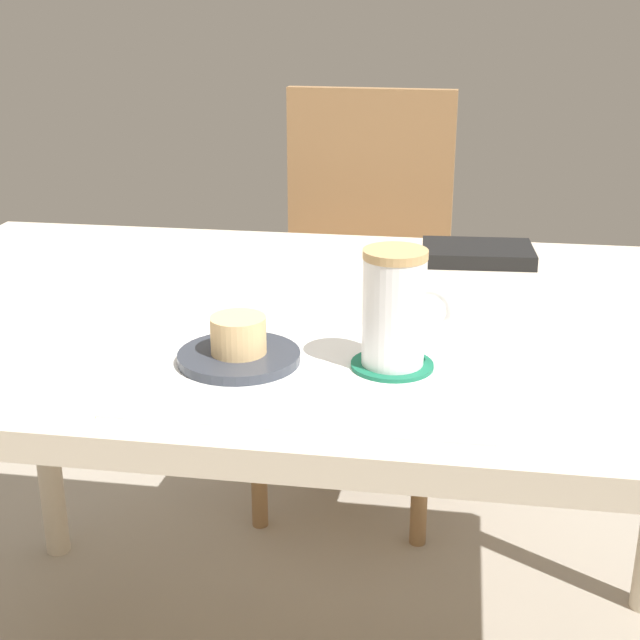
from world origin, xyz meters
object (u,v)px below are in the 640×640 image
object	(u,v)px
pastry	(238,335)
wooden_chair	(359,281)
dining_table	(304,355)
coffee_mug	(396,308)
pastry_plate	(239,357)
small_book	(478,253)

from	to	relation	value
pastry	wooden_chair	bearing A→B (deg)	88.14
dining_table	coffee_mug	bearing A→B (deg)	-54.31
dining_table	coffee_mug	xyz separation A→B (m)	(0.14, -0.20, 0.15)
pastry	dining_table	bearing A→B (deg)	79.04
dining_table	pastry_plate	world-z (taller)	pastry_plate
pastry_plate	dining_table	bearing A→B (deg)	79.04
coffee_mug	small_book	world-z (taller)	coffee_mug
wooden_chair	coffee_mug	size ratio (longest dim) A/B	6.75
small_book	coffee_mug	bearing A→B (deg)	-105.39
coffee_mug	pastry_plate	bearing A→B (deg)	-175.98
dining_table	wooden_chair	xyz separation A→B (m)	(-0.01, 0.77, -0.13)
pastry_plate	pastry	bearing A→B (deg)	0.00
coffee_mug	small_book	bearing A→B (deg)	78.23
pastry_plate	coffee_mug	xyz separation A→B (m)	(0.18, 0.01, 0.07)
wooden_chair	coffee_mug	distance (m)	1.02
pastry	small_book	size ratio (longest dim) A/B	0.37
dining_table	small_book	size ratio (longest dim) A/B	7.32
wooden_chair	small_book	xyz separation A→B (m)	(0.25, -0.49, 0.21)
coffee_mug	wooden_chair	bearing A→B (deg)	98.87
dining_table	small_book	xyz separation A→B (m)	(0.24, 0.28, 0.08)
small_book	pastry	bearing A→B (deg)	-123.41
wooden_chair	pastry_plate	xyz separation A→B (m)	(-0.03, -0.98, 0.21)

